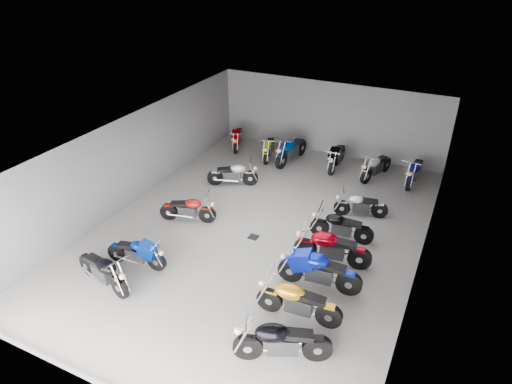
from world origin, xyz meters
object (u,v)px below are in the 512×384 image
at_px(drain_grate, 253,237).
at_px(motorcycle_right_b, 298,301).
at_px(motorcycle_left_b, 137,253).
at_px(motorcycle_back_c, 291,150).
at_px(motorcycle_right_f, 360,205).
at_px(motorcycle_right_e, 341,227).
at_px(motorcycle_right_a, 281,341).
at_px(motorcycle_right_d, 331,248).
at_px(motorcycle_back_e, 376,166).
at_px(motorcycle_back_b, 269,148).
at_px(motorcycle_back_a, 238,137).
at_px(motorcycle_back_d, 337,156).
at_px(motorcycle_left_f, 233,174).
at_px(motorcycle_left_d, 188,209).
at_px(motorcycle_left_a, 103,271).
at_px(motorcycle_back_f, 415,171).
at_px(motorcycle_right_c, 318,270).

xyz_separation_m(drain_grate, motorcycle_right_b, (2.57, -2.73, 0.53)).
distance_m(motorcycle_left_b, motorcycle_back_c, 8.72).
bearing_deg(motorcycle_right_f, motorcycle_right_e, 155.17).
height_order(motorcycle_right_a, motorcycle_back_c, motorcycle_back_c).
bearing_deg(motorcycle_right_b, motorcycle_right_a, -178.56).
xyz_separation_m(motorcycle_right_d, motorcycle_back_c, (-3.72, 6.05, 0.02)).
bearing_deg(motorcycle_back_e, motorcycle_back_b, 19.71).
bearing_deg(motorcycle_back_b, motorcycle_back_a, -28.07).
relative_size(drain_grate, motorcycle_back_b, 0.16).
relative_size(motorcycle_back_a, motorcycle_back_b, 1.00).
bearing_deg(motorcycle_back_d, motorcycle_right_a, 97.92).
distance_m(drain_grate, motorcycle_left_f, 3.72).
relative_size(motorcycle_left_d, motorcycle_right_e, 0.94).
distance_m(motorcycle_right_b, motorcycle_back_d, 9.02).
distance_m(motorcycle_left_b, motorcycle_back_a, 9.12).
bearing_deg(motorcycle_left_a, motorcycle_right_f, 154.89).
relative_size(motorcycle_left_a, motorcycle_left_d, 1.12).
bearing_deg(motorcycle_right_b, motorcycle_back_f, -13.74).
bearing_deg(motorcycle_left_a, drain_grate, 159.68).
bearing_deg(motorcycle_back_f, motorcycle_right_d, 82.32).
bearing_deg(motorcycle_left_d, motorcycle_back_a, 175.79).
height_order(motorcycle_right_f, motorcycle_back_c, motorcycle_back_c).
bearing_deg(motorcycle_back_c, motorcycle_right_f, 149.35).
relative_size(motorcycle_left_d, motorcycle_left_f, 1.02).
distance_m(motorcycle_right_a, motorcycle_right_d, 3.89).
xyz_separation_m(motorcycle_back_c, motorcycle_back_d, (1.93, 0.29, -0.04)).
height_order(drain_grate, motorcycle_left_d, motorcycle_left_d).
bearing_deg(motorcycle_back_d, motorcycle_back_e, 171.14).
bearing_deg(drain_grate, motorcycle_left_f, 128.48).
bearing_deg(motorcycle_left_f, motorcycle_back_e, 97.91).
xyz_separation_m(motorcycle_right_e, motorcycle_right_f, (0.19, 1.67, -0.04)).
bearing_deg(motorcycle_right_c, motorcycle_back_d, 7.34).
height_order(drain_grate, motorcycle_right_a, motorcycle_right_a).
relative_size(motorcycle_left_b, motorcycle_right_b, 0.86).
relative_size(motorcycle_left_a, motorcycle_right_a, 1.00).
height_order(motorcycle_left_a, motorcycle_left_f, motorcycle_left_a).
bearing_deg(motorcycle_back_d, drain_grate, 79.68).
bearing_deg(drain_grate, motorcycle_back_a, 121.89).
xyz_separation_m(motorcycle_right_a, motorcycle_back_a, (-6.59, 10.32, -0.05)).
height_order(motorcycle_right_a, motorcycle_right_b, motorcycle_right_a).
relative_size(motorcycle_left_f, motorcycle_right_f, 1.04).
height_order(motorcycle_left_d, motorcycle_back_e, motorcycle_back_e).
height_order(motorcycle_left_a, motorcycle_left_d, motorcycle_left_a).
relative_size(drain_grate, motorcycle_right_f, 0.18).
bearing_deg(motorcycle_back_e, motorcycle_left_f, 50.26).
xyz_separation_m(motorcycle_left_a, motorcycle_back_c, (1.55, 9.74, 0.05)).
height_order(motorcycle_right_c, motorcycle_right_f, motorcycle_right_c).
bearing_deg(motorcycle_left_b, motorcycle_back_d, 153.32).
distance_m(motorcycle_left_b, motorcycle_right_c, 5.24).
height_order(motorcycle_left_f, motorcycle_right_d, motorcycle_right_d).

